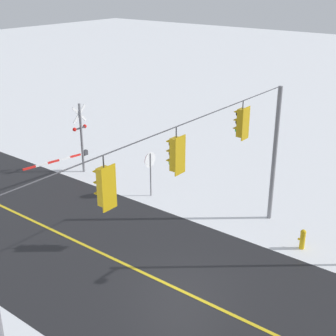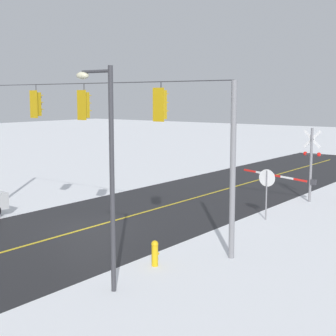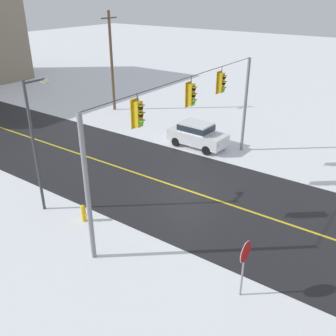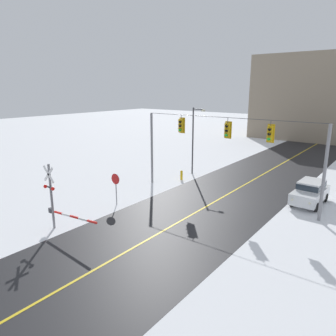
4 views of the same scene
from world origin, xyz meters
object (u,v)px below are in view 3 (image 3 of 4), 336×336
at_px(stop_sign, 245,257).
at_px(fire_hydrant, 84,212).
at_px(streetlamp_near, 36,135).
at_px(utility_pole, 112,61).
at_px(parked_car_white, 197,134).

bearing_deg(stop_sign, fire_hydrant, 89.58).
xyz_separation_m(streetlamp_near, utility_pole, (14.62, 8.95, 0.44)).
bearing_deg(parked_car_white, streetlamp_near, 170.25).
bearing_deg(utility_pole, parked_car_white, -106.91).
distance_m(parked_car_white, streetlamp_near, 11.85).
bearing_deg(fire_hydrant, utility_pole, 38.35).
height_order(stop_sign, parked_car_white, stop_sign).
xyz_separation_m(stop_sign, parked_car_white, (11.17, 8.73, -0.76)).
distance_m(stop_sign, streetlamp_near, 10.90).
distance_m(stop_sign, utility_pole, 24.53).
bearing_deg(fire_hydrant, streetlamp_near, 94.69).
xyz_separation_m(stop_sign, utility_pole, (14.48, 19.62, 2.64)).
xyz_separation_m(parked_car_white, utility_pole, (3.31, 10.89, 3.40)).
relative_size(streetlamp_near, fire_hydrant, 7.39).
bearing_deg(fire_hydrant, parked_car_white, 2.67).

